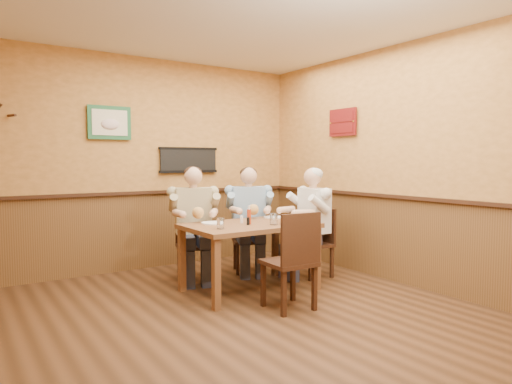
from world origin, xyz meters
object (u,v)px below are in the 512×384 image
Objects in this scene: diner_tan_shirt at (193,229)px; chair_right_end at (314,243)px; dining_table at (250,232)px; salt_shaker at (242,219)px; cola_tumbler at (285,218)px; diner_blue_polo at (248,225)px; water_glass_left at (221,223)px; pepper_shaker at (248,221)px; hot_sauce_bottle at (249,216)px; diner_white_elder at (314,228)px; water_glass_mid at (274,219)px; chair_back_right at (248,239)px; chair_back_left at (194,244)px; chair_near_side at (289,260)px.

chair_right_end is at bearing -9.61° from diner_tan_shirt.
dining_table is 17.03× the size of salt_shaker.
cola_tumbler is at bearing -40.00° from salt_shaker.
water_glass_left is (-0.92, -0.90, 0.20)m from diner_blue_polo.
cola_tumbler is (-0.14, -0.96, 0.20)m from diner_blue_polo.
water_glass_left is at bearing -167.75° from pepper_shaker.
cola_tumbler is at bearing -20.66° from pepper_shaker.
chair_right_end is 0.84m from cola_tumbler.
cola_tumbler is 0.48m from salt_shaker.
diner_white_elder is at bearing 5.43° from hot_sauce_bottle.
dining_table is 11.17× the size of water_glass_mid.
chair_back_right is 0.85m from chair_right_end.
chair_back_left is 0.18m from diner_tan_shirt.
chair_back_left is 0.71× the size of diner_blue_polo.
dining_table is 0.52m from water_glass_left.
chair_back_left is at bearing 109.48° from hot_sauce_bottle.
water_glass_mid reaches higher than chair_back_right.
chair_near_side is (0.29, -1.50, 0.05)m from chair_back_left.
diner_white_elder is 14.79× the size of salt_shaker.
diner_white_elder reaches higher than pepper_shaker.
chair_back_left is at bearing -112.41° from chair_right_end.
water_glass_mid is (-0.29, -0.95, 0.38)m from chair_back_right.
salt_shaker is (0.26, -0.69, 0.36)m from chair_back_left.
diner_white_elder is at bearing 9.05° from water_glass_left.
diner_blue_polo is 0.93m from hot_sauce_bottle.
chair_back_right is at bearing 56.91° from pepper_shaker.
salt_shaker is at bearing -84.76° from chair_near_side.
diner_blue_polo is (0.77, -0.04, 0.18)m from chair_back_left.
water_glass_mid is (-0.83, -0.29, 0.39)m from chair_right_end.
salt_shaker is at bearing -50.81° from chair_back_left.
water_glass_mid is at bearing -64.90° from chair_right_end.
water_glass_mid reaches higher than dining_table.
pepper_shaker is at bearing 149.18° from water_glass_mid.
chair_back_right is 1.07m from water_glass_mid.
diner_tan_shirt is (0.00, 0.00, 0.18)m from chair_back_left.
chair_right_end is 0.18m from diner_white_elder.
hot_sauce_bottle is (0.28, -0.80, 0.41)m from chair_back_left.
chair_back_right is 6.82× the size of water_glass_mid.
dining_table is 1.00m from diner_white_elder.
salt_shaker is (-0.03, 0.11, -0.05)m from hot_sauce_bottle.
chair_right_end is at bearing 9.05° from water_glass_left.
hot_sauce_bottle reaches higher than cola_tumbler.
diner_tan_shirt is 0.88m from hot_sauce_bottle.
water_glass_mid is (0.63, -0.06, 0.01)m from water_glass_left.
diner_tan_shirt is at bearing 110.52° from salt_shaker.
dining_table is 0.16m from salt_shaker.
water_glass_left is 0.91× the size of water_glass_mid.
chair_near_side is 0.63m from water_glass_mid.
diner_blue_polo reaches higher than hot_sauce_bottle.
chair_right_end is at bearing -0.79° from salt_shaker.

